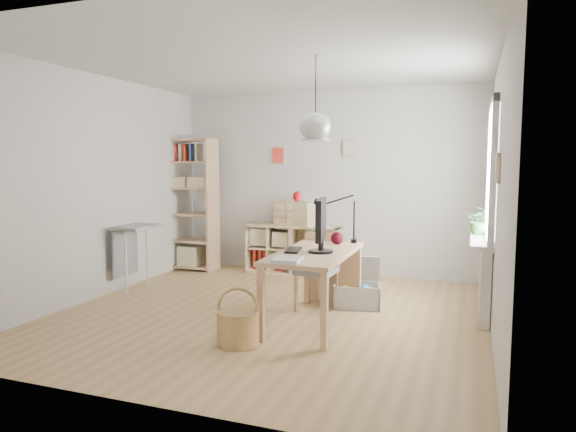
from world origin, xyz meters
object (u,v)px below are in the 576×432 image
(desk, at_px, (315,260))
(monitor, at_px, (321,222))
(chair, at_px, (318,266))
(storage_chest, at_px, (357,290))
(drawer_chest, at_px, (295,214))
(cube_shelf, at_px, (292,253))
(tall_bookshelf, at_px, (190,199))

(desk, xyz_separation_m, monitor, (0.08, -0.04, 0.40))
(chair, bearing_deg, storage_chest, 33.70)
(drawer_chest, bearing_deg, monitor, -47.75)
(monitor, bearing_deg, drawer_chest, 103.91)
(monitor, bearing_deg, chair, 97.73)
(chair, distance_m, drawer_chest, 1.88)
(chair, height_order, monitor, monitor)
(desk, distance_m, cube_shelf, 2.48)
(monitor, relative_size, drawer_chest, 1.00)
(cube_shelf, relative_size, tall_bookshelf, 0.70)
(drawer_chest, bearing_deg, desk, -49.01)
(monitor, xyz_separation_m, drawer_chest, (-1.04, 2.23, -0.16))
(tall_bookshelf, height_order, monitor, tall_bookshelf)
(tall_bookshelf, relative_size, monitor, 3.25)
(tall_bookshelf, distance_m, drawer_chest, 1.65)
(chair, relative_size, drawer_chest, 1.37)
(desk, bearing_deg, cube_shelf, 114.61)
(drawer_chest, bearing_deg, chair, -45.63)
(storage_chest, relative_size, drawer_chest, 1.09)
(desk, distance_m, drawer_chest, 2.40)
(cube_shelf, bearing_deg, tall_bookshelf, -169.81)
(cube_shelf, xyz_separation_m, tall_bookshelf, (-1.56, -0.28, 0.79))
(cube_shelf, relative_size, chair, 1.66)
(tall_bookshelf, height_order, chair, tall_bookshelf)
(chair, xyz_separation_m, drawer_chest, (-0.83, 1.63, 0.41))
(tall_bookshelf, bearing_deg, monitor, -36.75)
(desk, xyz_separation_m, storage_chest, (0.28, 0.79, -0.48))
(tall_bookshelf, bearing_deg, chair, -29.51)
(chair, bearing_deg, drawer_chest, 120.73)
(chair, height_order, storage_chest, chair)
(storage_chest, bearing_deg, monitor, -114.48)
(cube_shelf, bearing_deg, desk, -65.39)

